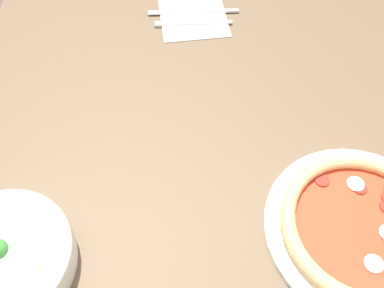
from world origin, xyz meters
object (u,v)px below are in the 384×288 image
at_px(bowl, 4,258).
at_px(pizza, 364,227).
at_px(fork, 196,23).
at_px(knife, 199,12).

bearing_deg(bowl, pizza, -84.00).
height_order(bowl, fork, bowl).
height_order(bowl, knife, bowl).
distance_m(pizza, fork, 0.61).
bearing_deg(pizza, fork, 27.65).
xyz_separation_m(fork, knife, (0.04, -0.01, -0.00)).
height_order(pizza, knife, pizza).
relative_size(bowl, knife, 1.00).
relative_size(bowl, fork, 1.19).
distance_m(pizza, bowl, 0.59).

